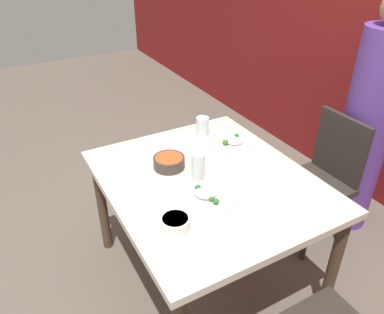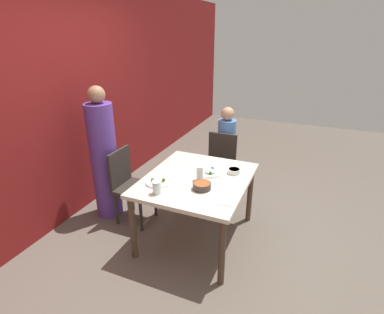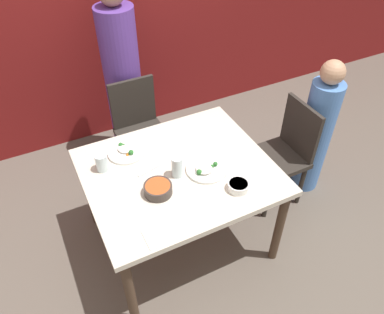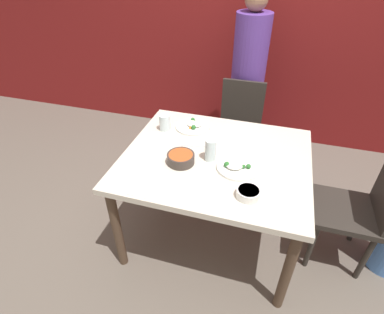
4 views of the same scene
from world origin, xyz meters
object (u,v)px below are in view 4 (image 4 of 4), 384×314
Objects in this scene: chair_adult_spot at (239,127)px; person_adult at (247,87)px; chair_child_spot at (358,207)px; plate_rice_adult at (237,167)px; bowl_curry at (181,158)px; glass_water_tall at (210,150)px.

person_adult is at bearing 90.00° from chair_adult_spot.
chair_adult_spot is at bearing -90.00° from person_adult.
person_adult is (-0.00, 0.33, 0.26)m from chair_adult_spot.
person_adult reaches higher than chair_adult_spot.
plate_rice_adult is at bearing -79.42° from chair_child_spot.
chair_child_spot reaches higher than plate_rice_adult.
chair_child_spot is (0.90, -0.79, 0.00)m from chair_adult_spot.
chair_child_spot is at bearing 10.58° from plate_rice_adult.
bowl_curry is at bearing -80.59° from chair_child_spot.
chair_adult_spot is at bearing -131.21° from chair_child_spot.
bowl_curry is 0.35m from plate_rice_adult.
chair_child_spot is 1.46m from person_adult.
glass_water_tall reaches higher than plate_rice_adult.
person_adult is (-0.90, 1.12, 0.26)m from chair_child_spot.
person_adult is 9.15× the size of bowl_curry.
chair_child_spot is at bearing -51.07° from person_adult.
person_adult is at bearing 80.24° from bowl_curry.
chair_child_spot is 5.98× the size of glass_water_tall.
chair_adult_spot reaches higher than plate_rice_adult.
glass_water_tall is (-0.06, -1.22, 0.07)m from person_adult.
person_adult is 10.80× the size of glass_water_tall.
glass_water_tall is (0.17, 0.09, 0.04)m from bowl_curry.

